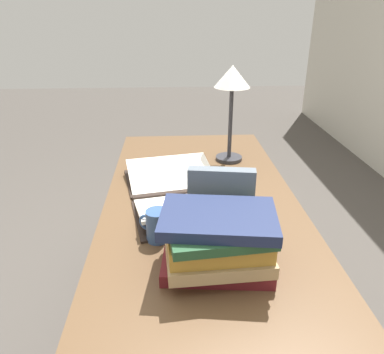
{
  "coord_description": "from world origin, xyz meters",
  "views": [
    {
      "loc": [
        1.26,
        -0.11,
        1.4
      ],
      "look_at": [
        -0.01,
        -0.03,
        0.83
      ],
      "focal_mm": 35.0,
      "sensor_mm": 36.0,
      "label": 1
    }
  ],
  "objects_px": {
    "book_standing_upright": "(221,204)",
    "coffee_mug": "(157,225)",
    "book_stack_tall": "(218,241)",
    "reading_lamp": "(232,86)",
    "open_book": "(179,191)"
  },
  "relations": [
    {
      "from": "book_standing_upright",
      "to": "coffee_mug",
      "type": "distance_m",
      "value": 0.21
    },
    {
      "from": "book_stack_tall",
      "to": "reading_lamp",
      "type": "distance_m",
      "value": 0.86
    },
    {
      "from": "reading_lamp",
      "to": "open_book",
      "type": "bearing_deg",
      "value": -34.38
    },
    {
      "from": "book_stack_tall",
      "to": "book_standing_upright",
      "type": "relative_size",
      "value": 1.4
    },
    {
      "from": "open_book",
      "to": "book_standing_upright",
      "type": "bearing_deg",
      "value": 12.42
    },
    {
      "from": "open_book",
      "to": "book_stack_tall",
      "type": "relative_size",
      "value": 1.95
    },
    {
      "from": "book_stack_tall",
      "to": "coffee_mug",
      "type": "height_order",
      "value": "book_stack_tall"
    },
    {
      "from": "reading_lamp",
      "to": "book_standing_upright",
      "type": "bearing_deg",
      "value": -10.98
    },
    {
      "from": "open_book",
      "to": "reading_lamp",
      "type": "height_order",
      "value": "reading_lamp"
    },
    {
      "from": "open_book",
      "to": "coffee_mug",
      "type": "height_order",
      "value": "coffee_mug"
    },
    {
      "from": "book_stack_tall",
      "to": "coffee_mug",
      "type": "relative_size",
      "value": 3.19
    },
    {
      "from": "open_book",
      "to": "book_stack_tall",
      "type": "distance_m",
      "value": 0.46
    },
    {
      "from": "book_standing_upright",
      "to": "open_book",
      "type": "bearing_deg",
      "value": -147.67
    },
    {
      "from": "open_book",
      "to": "reading_lamp",
      "type": "relative_size",
      "value": 1.44
    },
    {
      "from": "reading_lamp",
      "to": "coffee_mug",
      "type": "distance_m",
      "value": 0.78
    }
  ]
}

